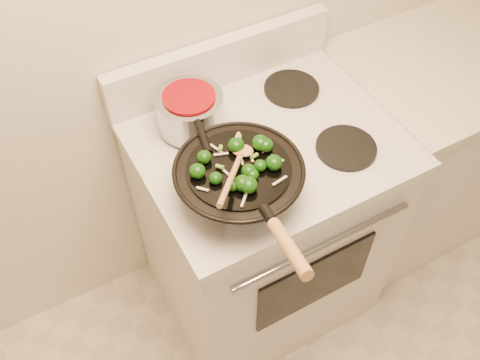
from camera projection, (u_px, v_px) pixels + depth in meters
stove at (262, 223)px, 1.95m from camera, size 0.78×0.67×1.08m
counter_unit at (426, 143)px, 2.23m from camera, size 0.82×0.62×0.91m
wok at (239, 180)px, 1.41m from camera, size 0.35×0.57×0.22m
stirfry at (243, 164)px, 1.36m from camera, size 0.24×0.23×0.04m
wooden_spoon at (236, 165)px, 1.34m from camera, size 0.20×0.22×0.08m
saucepan at (190, 111)px, 1.58m from camera, size 0.20×0.32×0.12m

